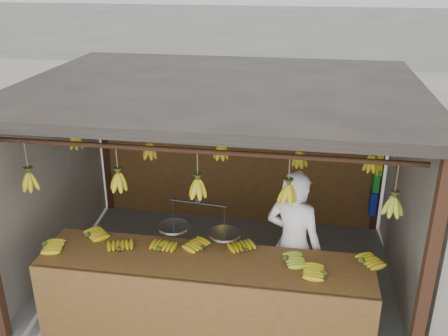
# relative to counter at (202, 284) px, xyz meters

# --- Properties ---
(ground) EXTENTS (80.00, 80.00, 0.00)m
(ground) POSITION_rel_counter_xyz_m (-0.03, 1.22, -0.71)
(ground) COLOR #5B5B57
(stall) EXTENTS (4.30, 3.30, 2.40)m
(stall) POSITION_rel_counter_xyz_m (-0.03, 1.55, 1.27)
(stall) COLOR black
(stall) RESTS_ON ground
(counter) EXTENTS (3.45, 0.75, 0.96)m
(counter) POSITION_rel_counter_xyz_m (0.00, 0.00, 0.00)
(counter) COLOR brown
(counter) RESTS_ON ground
(hanging_bananas) EXTENTS (3.64, 2.21, 0.35)m
(hanging_bananas) POSITION_rel_counter_xyz_m (-0.04, 1.21, 0.90)
(hanging_bananas) COLOR #AF9B12
(hanging_bananas) RESTS_ON ground
(balance_scale) EXTENTS (0.83, 0.36, 0.84)m
(balance_scale) POSITION_rel_counter_xyz_m (-0.07, 0.22, 0.50)
(balance_scale) COLOR black
(balance_scale) RESTS_ON ground
(vendor) EXTENTS (0.73, 0.61, 1.69)m
(vendor) POSITION_rel_counter_xyz_m (0.85, 0.63, 0.14)
(vendor) COLOR white
(vendor) RESTS_ON ground
(bag_bundles) EXTENTS (0.08, 0.26, 1.25)m
(bag_bundles) POSITION_rel_counter_xyz_m (1.91, 2.57, 0.26)
(bag_bundles) COLOR red
(bag_bundles) RESTS_ON ground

